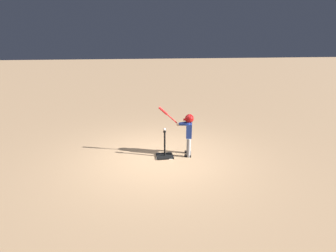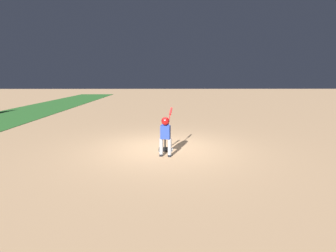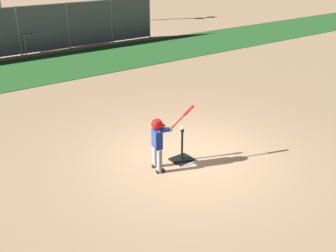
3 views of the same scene
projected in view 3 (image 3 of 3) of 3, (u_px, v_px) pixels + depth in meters
ground_plane at (188, 157)px, 9.08m from camera, size 90.00×90.00×0.00m
grass_outfield_strip at (44, 68)px, 15.98m from camera, size 56.00×4.40×0.02m
backstop_fence at (18, 30)px, 17.60m from camera, size 14.21×0.08×2.17m
home_plate at (183, 160)px, 8.92m from camera, size 0.49×0.49×0.02m
batting_tee at (182, 156)px, 8.89m from camera, size 0.46×0.41×0.77m
batter_child at (159, 138)px, 8.26m from camera, size 0.96×0.43×1.40m
baseball at (182, 128)px, 8.61m from camera, size 0.07×0.07×0.07m
bleachers_left_center at (52, 38)px, 19.45m from camera, size 3.87×2.03×0.92m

